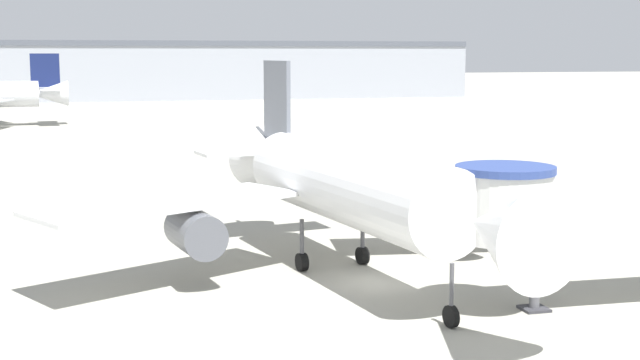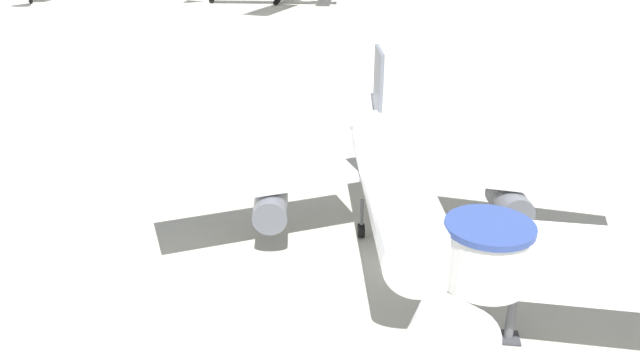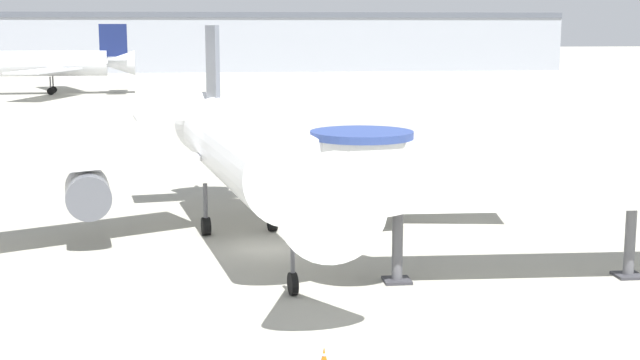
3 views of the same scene
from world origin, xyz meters
The scene contains 3 objects.
ground_plane centered at (0.00, 0.00, 0.00)m, with size 800.00×800.00×0.00m, color #9E9B8E.
main_airplane centered at (-0.91, 1.96, 4.35)m, with size 29.97×27.12×10.32m.
terminal_building centered at (-1.08, 175.00, 6.70)m, with size 160.09×27.06×13.37m.
Camera 1 is at (-13.56, -38.65, 10.78)m, focal length 50.00 mm.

